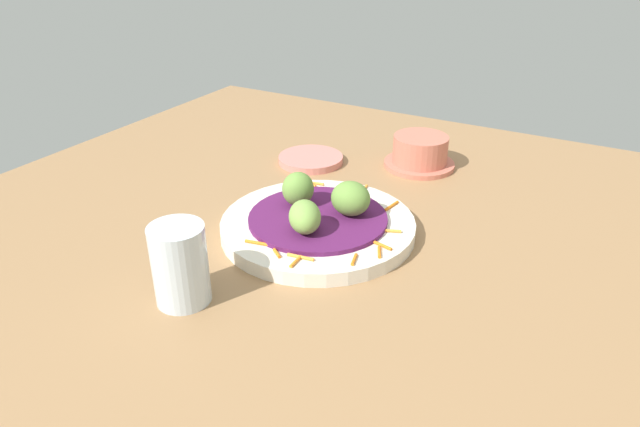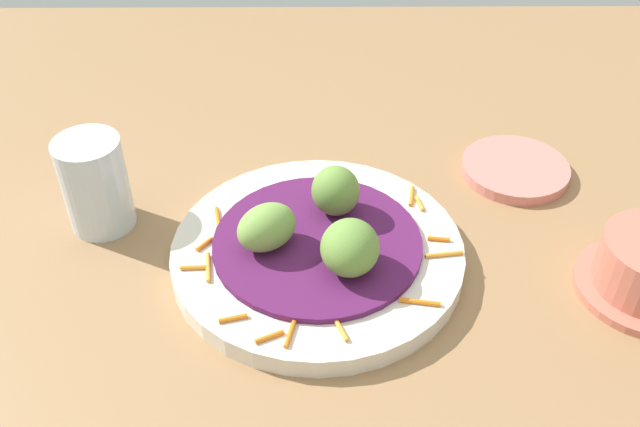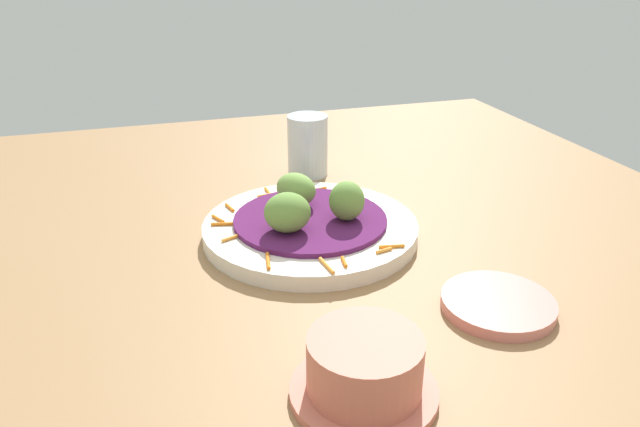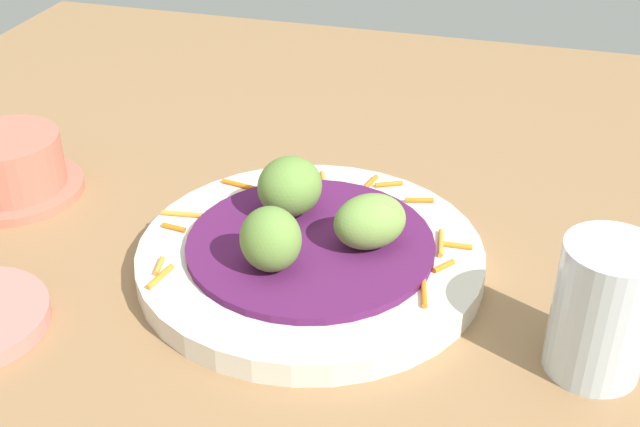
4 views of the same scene
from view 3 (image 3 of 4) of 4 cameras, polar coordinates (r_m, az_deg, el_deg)
table_surface at (r=74.82cm, az=-0.73°, el=-2.44°), size 110.00×110.00×2.00cm
main_plate at (r=72.91cm, az=-0.93°, el=-1.49°), size 26.18×26.18×1.90cm
cabbage_bed at (r=72.36cm, az=-0.94°, el=-0.59°), size 18.68×18.68×0.62cm
carrot_garnish at (r=71.71cm, az=-3.29°, el=-0.98°), size 20.03×24.58×0.40cm
guac_scoop_left at (r=68.09cm, az=-3.14°, el=0.11°), size 6.11×5.75×4.62cm
guac_scoop_center at (r=70.94cm, az=2.59°, el=1.23°), size 5.73×5.81×4.77cm
guac_scoop_right at (r=75.12cm, az=-2.31°, el=2.35°), size 6.53×6.83×4.13cm
side_plate_small at (r=61.70cm, az=16.68°, el=-8.31°), size 11.13×11.13×1.18cm
terracotta_bowl at (r=48.33cm, az=4.28°, el=-14.72°), size 11.94×11.94×5.43cm
water_glass at (r=91.31cm, az=-1.19°, el=6.52°), size 6.14×6.14×9.29cm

